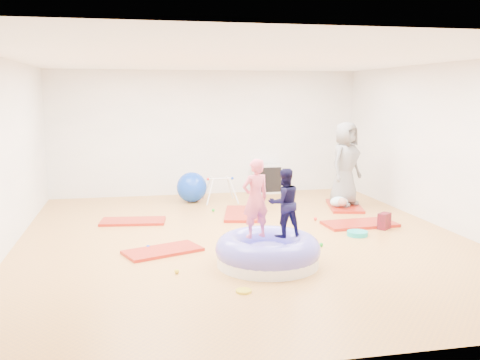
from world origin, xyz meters
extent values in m
cube|color=#C98B3C|center=(0.00, 0.00, 0.00)|extent=(7.00, 8.00, 0.01)
cube|color=white|center=(0.00, 0.00, 2.80)|extent=(7.00, 8.00, 0.01)
cube|color=white|center=(0.00, 4.00, 1.40)|extent=(7.00, 0.01, 2.80)
cube|color=white|center=(0.00, -4.00, 1.40)|extent=(7.00, 0.01, 2.80)
cube|color=white|center=(-3.50, 0.00, 1.40)|extent=(0.01, 8.00, 2.80)
cube|color=white|center=(3.50, 0.00, 1.40)|extent=(0.01, 8.00, 2.80)
cube|color=#A61A20|center=(-1.31, -0.48, 0.02)|extent=(1.22, 0.91, 0.05)
cube|color=#A61A20|center=(-1.72, 1.47, 0.02)|extent=(1.19, 0.71, 0.05)
cube|color=#A61A20|center=(0.33, 1.65, 0.03)|extent=(0.91, 1.40, 0.05)
cube|color=#A61A20|center=(2.17, 0.45, 0.03)|extent=(1.28, 0.70, 0.05)
cube|color=#A61A20|center=(2.51, 1.92, 0.03)|extent=(0.90, 1.34, 0.05)
cylinder|color=white|center=(0.04, -1.34, 0.08)|extent=(1.37, 1.37, 0.15)
torus|color=#5E5AD4|center=(0.04, -1.34, 0.22)|extent=(1.41, 1.41, 0.38)
ellipsoid|color=#5E5AD4|center=(0.04, -1.34, 0.13)|extent=(0.75, 0.75, 0.34)
imported|color=#EF5E75|center=(-0.11, -1.22, 0.94)|extent=(0.45, 0.36, 1.07)
imported|color=black|center=(0.28, -1.26, 0.88)|extent=(0.50, 0.42, 0.94)
imported|color=slate|center=(2.50, 1.94, 0.89)|extent=(0.98, 0.90, 1.68)
ellipsoid|color=#C6EEFB|center=(2.32, 1.77, 0.16)|extent=(0.37, 0.24, 0.21)
sphere|color=tan|center=(2.32, 1.60, 0.18)|extent=(0.17, 0.17, 0.17)
sphere|color=#0D3ABC|center=(-1.51, -0.27, 0.03)|extent=(0.06, 0.06, 0.06)
sphere|color=red|center=(1.54, 0.96, 0.03)|extent=(0.06, 0.06, 0.06)
sphere|color=#0D3ABC|center=(-0.04, -0.05, 0.03)|extent=(0.06, 0.06, 0.06)
sphere|color=green|center=(1.05, -0.67, 0.03)|extent=(0.06, 0.06, 0.06)
sphere|color=gold|center=(-1.19, -1.46, 0.03)|extent=(0.06, 0.06, 0.06)
sphere|color=green|center=(-0.17, 2.06, 0.03)|extent=(0.06, 0.06, 0.06)
sphere|color=#0D3ABC|center=(-0.47, 3.09, 0.32)|extent=(0.64, 0.64, 0.64)
sphere|color=#FD5C1B|center=(-0.40, 3.16, 0.18)|extent=(0.35, 0.35, 0.35)
cylinder|color=silver|center=(-0.14, 2.66, 0.28)|extent=(0.20, 0.21, 0.53)
cylinder|color=silver|center=(-0.14, 3.11, 0.28)|extent=(0.20, 0.21, 0.53)
cylinder|color=silver|center=(0.36, 2.66, 0.28)|extent=(0.20, 0.21, 0.53)
cylinder|color=silver|center=(0.36, 3.11, 0.28)|extent=(0.20, 0.21, 0.53)
cylinder|color=silver|center=(0.11, 2.88, 0.52)|extent=(0.52, 0.03, 0.03)
sphere|color=red|center=(-0.15, 2.88, 0.52)|extent=(0.06, 0.06, 0.06)
sphere|color=#0D3ABC|center=(0.37, 2.88, 0.52)|extent=(0.06, 0.06, 0.06)
cube|color=silver|center=(1.37, 3.80, 0.33)|extent=(0.67, 0.32, 0.67)
cube|color=black|center=(1.37, 3.64, 0.33)|extent=(0.57, 0.02, 0.57)
cube|color=silver|center=(1.37, 3.75, 0.33)|extent=(0.02, 0.23, 0.59)
cube|color=silver|center=(1.37, 3.75, 0.33)|extent=(0.59, 0.23, 0.02)
cylinder|color=#12ACA6|center=(1.84, -0.19, 0.04)|extent=(0.34, 0.34, 0.07)
cube|color=maroon|center=(2.47, 0.13, 0.14)|extent=(0.28, 0.26, 0.28)
cylinder|color=gold|center=(-0.49, -2.26, 0.01)|extent=(0.19, 0.19, 0.03)
camera|label=1|loc=(-1.73, -8.04, 2.27)|focal=40.00mm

